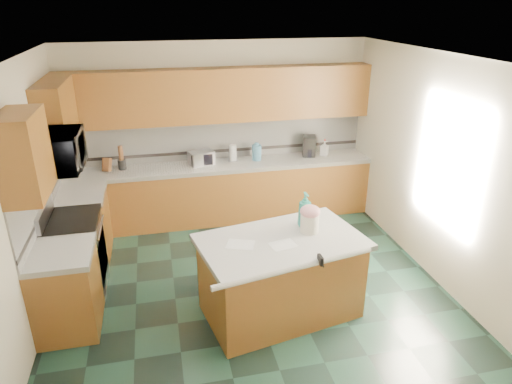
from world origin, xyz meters
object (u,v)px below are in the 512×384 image
object	(u,v)px
treat_jar	(310,223)
coffee_maker	(309,146)
knife_block	(107,165)
toaster_oven	(201,158)
island_base	(281,279)
soap_bottle_island	(305,210)
island_top	(282,242)

from	to	relation	value
treat_jar	coffee_maker	world-z (taller)	coffee_maker
coffee_maker	knife_block	bearing A→B (deg)	-163.81
treat_jar	toaster_oven	size ratio (longest dim) A/B	0.58
island_base	toaster_oven	xyz separation A→B (m)	(-0.55, 2.54, 0.59)
soap_bottle_island	island_top	bearing A→B (deg)	-147.14
island_base	treat_jar	xyz separation A→B (m)	(0.34, 0.11, 0.59)
coffee_maker	treat_jar	bearing A→B (deg)	-92.92
toaster_oven	soap_bottle_island	bearing A→B (deg)	-86.65
knife_block	coffee_maker	xyz separation A→B (m)	(3.10, 0.03, 0.07)
island_base	treat_jar	bearing A→B (deg)	6.30
island_base	coffee_maker	xyz separation A→B (m)	(1.17, 2.57, 0.65)
soap_bottle_island	knife_block	size ratio (longest dim) A/B	2.05
treat_jar	soap_bottle_island	bearing A→B (deg)	115.86
island_base	treat_jar	size ratio (longest dim) A/B	7.69
soap_bottle_island	coffee_maker	size ratio (longest dim) A/B	1.23
island_top	soap_bottle_island	size ratio (longest dim) A/B	4.23
treat_jar	coffee_maker	xyz separation A→B (m)	(0.83, 2.47, 0.06)
island_base	soap_bottle_island	bearing A→B (deg)	24.86
island_base	coffee_maker	world-z (taller)	coffee_maker
island_top	treat_jar	xyz separation A→B (m)	(0.34, 0.11, 0.13)
knife_block	coffee_maker	bearing A→B (deg)	23.36
island_base	knife_block	distance (m)	3.25
island_base	toaster_oven	size ratio (longest dim) A/B	4.49
island_base	soap_bottle_island	distance (m)	0.80
island_top	coffee_maker	bearing A→B (deg)	54.48
island_top	treat_jar	world-z (taller)	treat_jar
island_base	treat_jar	distance (m)	0.69
island_base	toaster_oven	distance (m)	2.67
soap_bottle_island	toaster_oven	size ratio (longest dim) A/B	1.13
treat_jar	soap_bottle_island	world-z (taller)	soap_bottle_island
island_base	soap_bottle_island	size ratio (longest dim) A/B	3.98
island_top	soap_bottle_island	bearing A→B (deg)	24.86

